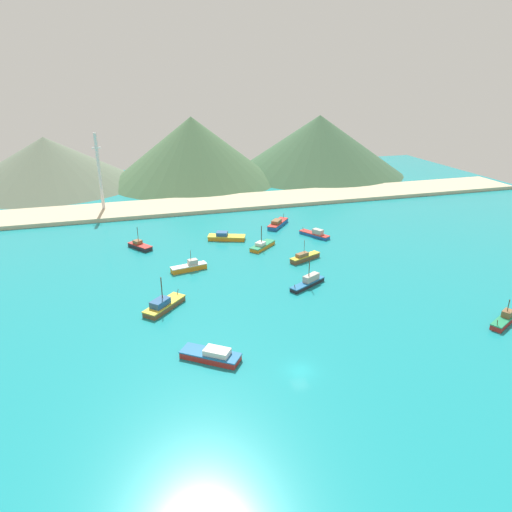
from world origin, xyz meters
name	(u,v)px	position (x,y,z in m)	size (l,w,h in m)	color
ground	(248,290)	(0.00, 30.00, -0.25)	(260.00, 280.00, 0.50)	teal
fishing_boat_0	(140,246)	(-20.38, 61.16, 0.74)	(6.09, 7.32, 5.78)	#232328
fishing_boat_1	(505,319)	(40.81, 3.07, 0.77)	(8.24, 5.54, 4.65)	red
fishing_boat_2	(226,237)	(2.51, 61.59, 0.77)	(10.52, 6.53, 2.18)	orange
fishing_boat_3	(189,267)	(-10.26, 43.33, 0.85)	(8.60, 3.75, 4.80)	orange
fishing_boat_4	(305,257)	(17.43, 41.58, 0.80)	(8.60, 5.16, 5.23)	brown
fishing_boat_5	(309,282)	(12.84, 27.92, 0.87)	(9.27, 6.33, 6.56)	#232328
fishing_boat_6	(212,355)	(-12.34, 6.82, 0.79)	(9.65, 8.26, 2.06)	red
fishing_boat_7	(262,246)	(10.07, 52.49, 0.69)	(8.20, 7.64, 6.14)	orange
fishing_boat_8	(315,234)	(26.84, 57.06, 0.76)	(6.51, 9.05, 2.29)	#1E5BA8
fishing_boat_9	(278,224)	(19.88, 68.80, 0.83)	(8.80, 9.75, 2.53)	#1E5BA8
fishing_boat_10	(163,305)	(-17.92, 25.93, 0.90)	(8.88, 8.97, 6.76)	brown
beach_strip	(195,205)	(0.00, 96.99, 0.60)	(247.00, 19.12, 1.20)	#C6B793
hill_west	(47,162)	(-50.83, 145.52, 9.56)	(70.70, 70.70, 19.13)	#60705B
hill_central	(192,150)	(6.01, 137.10, 13.06)	(68.90, 68.90, 26.12)	#476B47
hill_east	(319,144)	(63.15, 139.23, 12.59)	(75.66, 75.66, 25.17)	#3D6042
radio_tower	(99,173)	(-29.61, 98.98, 12.85)	(2.52, 2.02, 25.20)	silver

